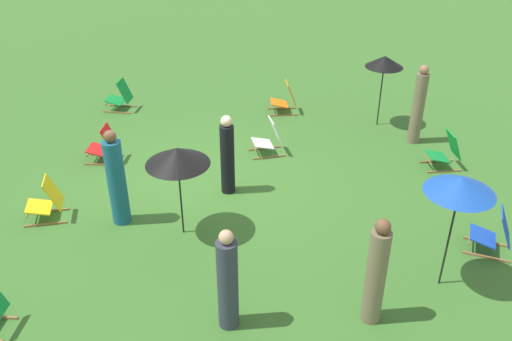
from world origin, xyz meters
TOP-DOWN VIEW (x-y plane):
  - ground_plane at (0.00, 0.00)m, footprint 40.00×40.00m
  - deckchair_0 at (-3.95, 1.73)m, footprint 0.57×0.82m
  - deckchair_2 at (-3.85, -2.61)m, footprint 0.54×0.80m
  - deckchair_3 at (1.65, 5.32)m, footprint 0.68×0.87m
  - deckchair_5 at (-1.66, 1.40)m, footprint 0.67×0.86m
  - deckchair_6 at (-1.25, 5.20)m, footprint 0.59×0.83m
  - deckchair_7 at (-1.11, -2.20)m, footprint 0.48×0.76m
  - deckchair_8 at (1.13, -2.60)m, footprint 0.64×0.85m
  - umbrella_0 at (2.52, 4.27)m, footprint 1.02×1.02m
  - umbrella_1 at (1.42, -0.03)m, footprint 1.10×1.10m
  - umbrella_2 at (-3.34, 4.06)m, footprint 0.91×0.91m
  - person_0 at (-2.44, 4.79)m, footprint 0.40×0.40m
  - person_1 at (3.57, 1.02)m, footprint 0.41×0.41m
  - person_2 at (1.14, -1.22)m, footprint 0.46×0.46m
  - person_3 at (3.34, 3.07)m, footprint 0.35×0.35m
  - person_4 at (-0.01, 0.64)m, footprint 0.39×0.39m

SIDE VIEW (x-z plane):
  - ground_plane at x=0.00m, z-range 0.00..0.00m
  - deckchair_0 at x=-3.95m, z-range -0.05..0.79m
  - deckchair_2 at x=-3.85m, z-range -0.05..0.79m
  - deckchair_3 at x=1.65m, z-range -0.05..0.79m
  - deckchair_5 at x=-1.66m, z-range -0.05..0.79m
  - deckchair_6 at x=-1.25m, z-range -0.05..0.79m
  - deckchair_7 at x=-1.11m, z-range -0.05..0.79m
  - deckchair_8 at x=1.13m, z-range -0.05..0.79m
  - person_1 at x=3.57m, z-range -0.05..1.62m
  - person_4 at x=-0.01m, z-range -0.03..1.63m
  - person_3 at x=3.34m, z-range -0.04..1.73m
  - person_2 at x=1.14m, z-range -0.05..1.81m
  - person_0 at x=-2.44m, z-range -0.04..1.85m
  - umbrella_1 at x=1.42m, z-range 0.70..2.42m
  - umbrella_2 at x=-3.34m, z-range 0.75..2.53m
  - umbrella_0 at x=2.52m, z-range 0.85..2.80m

